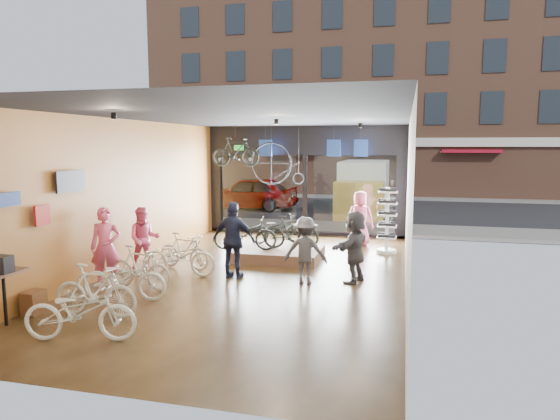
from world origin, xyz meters
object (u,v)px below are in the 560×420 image
(display_bike_left, at_px, (245,234))
(customer_1, at_px, (144,239))
(floor_bike_5, at_px, (184,251))
(display_bike_mid, at_px, (291,232))
(floor_bike_3, at_px, (140,268))
(hung_bike, at_px, (235,152))
(customer_0, at_px, (106,247))
(sunglasses_rack, at_px, (387,220))
(display_bike_right, at_px, (277,229))
(floor_bike_2, at_px, (124,278))
(floor_bike_1, at_px, (95,291))
(floor_bike_4, at_px, (179,256))
(customer_5, at_px, (355,247))
(customer_2, at_px, (234,240))
(floor_bike_0, at_px, (80,312))
(box_truck, at_px, (363,189))
(customer_4, at_px, (360,218))
(customer_3, at_px, (305,251))
(street_car, at_px, (249,193))
(penny_farthing, at_px, (280,165))
(display_platform, at_px, (277,254))

(display_bike_left, relative_size, customer_1, 1.07)
(floor_bike_5, xyz_separation_m, display_bike_mid, (2.41, 1.75, 0.30))
(floor_bike_3, bearing_deg, hung_bike, 6.85)
(customer_0, distance_m, sunglasses_rack, 7.84)
(display_bike_right, distance_m, customer_1, 3.90)
(floor_bike_2, height_order, display_bike_left, display_bike_left)
(floor_bike_1, relative_size, floor_bike_4, 0.91)
(floor_bike_3, height_order, floor_bike_5, floor_bike_3)
(display_bike_left, height_order, customer_5, customer_5)
(floor_bike_2, relative_size, floor_bike_4, 0.97)
(floor_bike_3, relative_size, display_bike_right, 1.01)
(display_bike_mid, xyz_separation_m, sunglasses_rack, (2.54, 1.48, 0.20))
(floor_bike_5, bearing_deg, customer_2, -94.29)
(floor_bike_0, height_order, floor_bike_4, floor_bike_0)
(floor_bike_2, bearing_deg, floor_bike_5, -10.65)
(floor_bike_5, distance_m, hung_bike, 4.66)
(sunglasses_rack, bearing_deg, floor_bike_0, -130.40)
(box_truck, bearing_deg, customer_4, -86.06)
(customer_3, bearing_deg, customer_2, -4.07)
(display_bike_mid, height_order, customer_5, customer_5)
(box_truck, distance_m, sunglasses_rack, 7.65)
(customer_0, height_order, customer_3, customer_0)
(street_car, bearing_deg, hung_bike, 14.53)
(floor_bike_3, xyz_separation_m, customer_5, (4.51, 1.73, 0.35))
(floor_bike_0, relative_size, customer_2, 1.00)
(floor_bike_0, height_order, floor_bike_3, floor_bike_3)
(customer_0, bearing_deg, floor_bike_5, 37.09)
(floor_bike_1, bearing_deg, floor_bike_5, -2.01)
(street_car, distance_m, customer_5, 13.49)
(floor_bike_0, xyz_separation_m, penny_farthing, (1.04, 9.13, 2.02))
(box_truck, height_order, sunglasses_rack, box_truck)
(floor_bike_1, xyz_separation_m, customer_1, (-0.85, 3.32, 0.31))
(street_car, xyz_separation_m, display_bike_left, (3.21, -10.50, -0.05))
(floor_bike_5, bearing_deg, customer_4, -30.66)
(display_platform, distance_m, display_bike_mid, 0.72)
(box_truck, xyz_separation_m, customer_1, (-4.53, -11.13, -0.40))
(box_truck, bearing_deg, display_platform, -99.94)
(floor_bike_0, bearing_deg, penny_farthing, -19.45)
(floor_bike_1, relative_size, floor_bike_5, 1.07)
(box_truck, bearing_deg, floor_bike_3, -106.70)
(display_bike_left, height_order, customer_3, customer_3)
(display_bike_left, bearing_deg, customer_5, -123.88)
(display_bike_right, bearing_deg, floor_bike_3, 130.90)
(customer_2, bearing_deg, floor_bike_3, 44.04)
(floor_bike_2, distance_m, sunglasses_rack, 7.77)
(floor_bike_1, bearing_deg, display_bike_right, -18.65)
(street_car, distance_m, floor_bike_0, 16.68)
(street_car, distance_m, customer_1, 12.18)
(customer_4, bearing_deg, display_bike_right, 41.14)
(display_bike_right, bearing_deg, floor_bike_5, 118.23)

